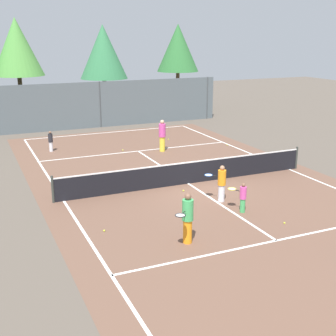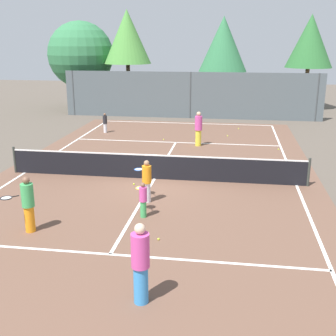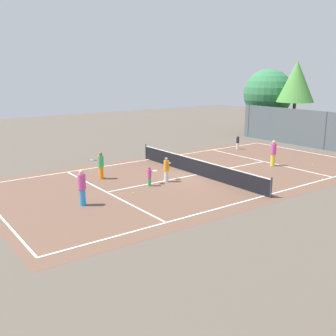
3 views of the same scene
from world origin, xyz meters
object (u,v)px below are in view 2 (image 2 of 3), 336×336
Objects in this scene: tennis_ball_0 at (228,136)px; tennis_ball_6 at (134,184)px; player_2 at (147,181)px; ball_crate at (159,166)px; tennis_ball_1 at (159,239)px; tennis_ball_5 at (164,139)px; tennis_ball_7 at (239,129)px; tennis_ball_2 at (278,149)px; player_4 at (105,123)px; tennis_ball_4 at (187,163)px; player_1 at (140,263)px; player_5 at (143,199)px; player_0 at (198,128)px; player_3 at (28,204)px.

tennis_ball_0 and tennis_ball_6 have the same top height.
player_2 is 3.23× the size of ball_crate.
player_2 is at bearing -103.14° from tennis_ball_0.
tennis_ball_1 is at bearing -96.80° from tennis_ball_0.
tennis_ball_5 and tennis_ball_7 have the same top height.
tennis_ball_2 is 8.78m from tennis_ball_6.
player_2 is at bearing -86.77° from ball_crate.
tennis_ball_7 is (4.01, 11.41, 0.00)m from tennis_ball_6.
ball_crate is 6.69m from tennis_ball_1.
player_2 reaches higher than tennis_ball_6.
player_4 is 17.70× the size of tennis_ball_5.
player_4 is 17.70× the size of tennis_ball_2.
player_4 reaches higher than tennis_ball_4.
player_2 is 13.47m from tennis_ball_7.
tennis_ball_4 is at bearing 62.09° from tennis_ball_6.
player_1 is at bearing -96.45° from tennis_ball_7.
player_2 is at bearing -63.30° from tennis_ball_6.
tennis_ball_7 is (7.86, 2.22, -0.56)m from player_4.
tennis_ball_7 is at bearing 78.08° from player_5.
tennis_ball_6 is at bearing -67.27° from player_4.
player_0 is at bearing -23.33° from player_4.
ball_crate is 7.66m from tennis_ball_0.
player_2 is 22.36× the size of tennis_ball_0.
player_2 is 22.36× the size of tennis_ball_6.
tennis_ball_2 is at bearing -46.98° from tennis_ball_0.
ball_crate is at bearing 99.59° from tennis_ball_1.
player_3 reaches higher than tennis_ball_6.
player_4 is 7.25m from tennis_ball_0.
tennis_ball_5 is (1.94, 12.26, -0.82)m from player_3.
player_5 reaches higher than tennis_ball_6.
player_4 reaches higher than player_5.
tennis_ball_0 and tennis_ball_4 have the same top height.
player_1 is at bearing -95.13° from tennis_ball_0.
player_2 is 9.49m from tennis_ball_5.
player_0 is 9.72m from player_5.
player_5 is 17.19× the size of tennis_ball_0.
tennis_ball_2 is at bearing -68.54° from tennis_ball_7.
player_2 reaches higher than tennis_ball_7.
player_5 is at bearing 115.81° from tennis_ball_1.
player_4 is 8.19m from tennis_ball_7.
tennis_ball_0 is (5.41, 13.73, -0.82)m from player_3.
player_1 is 27.38× the size of tennis_ball_7.
player_4 is 8.19m from tennis_ball_4.
tennis_ball_4 is at bearing -105.80° from tennis_ball_7.
ball_crate is 1.55m from tennis_ball_4.
player_0 is 27.13× the size of tennis_ball_5.
player_3 is 3.63× the size of ball_crate.
player_1 is 17.63m from player_4.
player_1 is 3.95× the size of ball_crate.
player_0 is at bearing 86.58° from tennis_ball_4.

